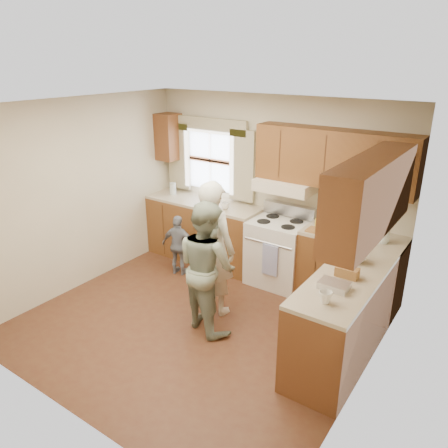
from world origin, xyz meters
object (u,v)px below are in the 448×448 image
Objects in this scene: stove at (279,251)px; woman_left at (213,248)px; child at (179,245)px; woman_right at (207,266)px.

woman_left reaches higher than stove.
child is (-1.29, -0.59, -0.02)m from stove.
child is (-0.96, 0.50, -0.39)m from woman_left.
woman_right is at bearing 117.36° from woman_left.
child is at bearing -17.41° from woman_right.
stove is 1.42m from child.
woman_right is at bearing 130.64° from child.
woman_left reaches higher than woman_right.
stove is at bearing -78.21° from woman_right.
child is (-1.11, 0.82, -0.32)m from woman_right.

